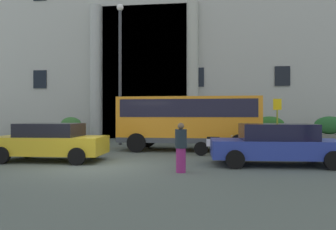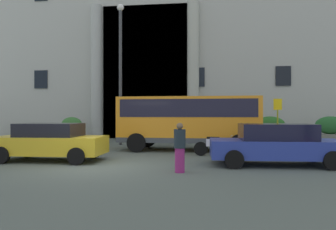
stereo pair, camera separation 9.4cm
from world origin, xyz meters
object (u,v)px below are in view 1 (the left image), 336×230
hedge_planter_entrance_right (132,131)px  lamppost_plaza_centre (120,64)px  bus_stop_sign (277,117)px  pedestrian_man_crossing (181,148)px  motorcycle_near_kerb (42,144)px  hedge_planter_west (71,129)px  orange_minibus (189,118)px  hedge_planter_east (269,130)px  parked_estate_mid (277,144)px  parked_coupe_end (50,142)px  scooter_by_planter (216,145)px  hedge_planter_far_east (330,130)px

hedge_planter_entrance_right → lamppost_plaza_centre: size_ratio=0.17×
bus_stop_sign → lamppost_plaza_centre: lamppost_plaza_centre is taller
bus_stop_sign → pedestrian_man_crossing: 9.35m
motorcycle_near_kerb → hedge_planter_west: bearing=95.5°
orange_minibus → hedge_planter_entrance_right: (-4.04, 4.83, -0.90)m
bus_stop_sign → hedge_planter_east: (0.23, 3.38, -0.83)m
orange_minibus → parked_estate_mid: orange_minibus is taller
hedge_planter_east → hedge_planter_west: hedge_planter_east is taller
orange_minibus → parked_coupe_end: size_ratio=1.65×
hedge_planter_east → motorcycle_near_kerb: 13.67m
hedge_planter_west → scooter_by_planter: bearing=-37.7°
bus_stop_sign → hedge_planter_east: size_ratio=1.35×
parked_coupe_end → lamppost_plaza_centre: lamppost_plaza_centre is taller
parked_coupe_end → motorcycle_near_kerb: parked_coupe_end is taller
motorcycle_near_kerb → lamppost_plaza_centre: lamppost_plaza_centre is taller
hedge_planter_entrance_right → pedestrian_man_crossing: 11.81m
hedge_planter_west → motorcycle_near_kerb: (1.94, -7.62, -0.32)m
hedge_planter_far_east → pedestrian_man_crossing: bearing=-126.9°
parked_coupe_end → lamppost_plaza_centre: size_ratio=0.50×
hedge_planter_entrance_right → hedge_planter_far_east: bearing=0.5°
bus_stop_sign → scooter_by_planter: bus_stop_sign is taller
hedge_planter_far_east → motorcycle_near_kerb: 16.63m
hedge_planter_east → hedge_planter_west: size_ratio=1.21×
hedge_planter_west → pedestrian_man_crossing: bearing=-53.6°
hedge_planter_east → scooter_by_planter: size_ratio=0.97×
hedge_planter_far_east → pedestrian_man_crossing: size_ratio=1.27×
parked_estate_mid → motorcycle_near_kerb: size_ratio=2.36×
hedge_planter_far_east → scooter_by_planter: size_ratio=0.96×
bus_stop_sign → motorcycle_near_kerb: bus_stop_sign is taller
pedestrian_man_crossing → bus_stop_sign: bearing=69.5°
hedge_planter_east → parked_estate_mid: hedge_planter_east is taller
bus_stop_sign → lamppost_plaza_centre: (-8.85, 0.59, 3.15)m
parked_coupe_end → scooter_by_planter: parked_coupe_end is taller
bus_stop_sign → hedge_planter_entrance_right: bus_stop_sign is taller
pedestrian_man_crossing → lamppost_plaza_centre: size_ratio=0.18×
lamppost_plaza_centre → hedge_planter_entrance_right: bearing=86.3°
hedge_planter_far_east → motorcycle_near_kerb: (-14.98, -7.21, -0.35)m
orange_minibus → parked_coupe_end: (-5.10, -4.35, -0.85)m
parked_estate_mid → motorcycle_near_kerb: parked_estate_mid is taller
parked_coupe_end → parked_estate_mid: bearing=-1.6°
hedge_planter_east → parked_estate_mid: size_ratio=0.42×
parked_coupe_end → lamppost_plaza_centre: 7.97m
hedge_planter_east → parked_estate_mid: 9.78m
bus_stop_sign → pedestrian_man_crossing: bus_stop_sign is taller
hedge_planter_far_east → motorcycle_near_kerb: bearing=-154.3°
hedge_planter_far_east → scooter_by_planter: 10.12m
hedge_planter_entrance_right → lamppost_plaza_centre: bearing=-93.7°
lamppost_plaza_centre → hedge_planter_west: bearing=145.9°
pedestrian_man_crossing → scooter_by_planter: bearing=82.4°
parked_coupe_end → pedestrian_man_crossing: size_ratio=2.74×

